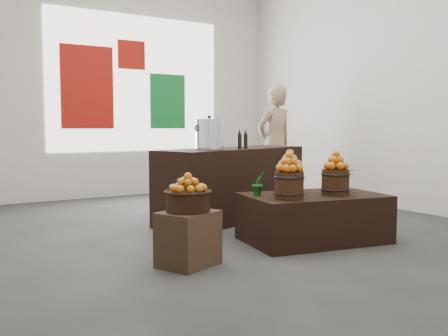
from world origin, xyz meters
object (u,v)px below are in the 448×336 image
wicker_basket (188,202)px  counter (233,184)px  crate (188,239)px  display_table (314,218)px  stock_pot_left (209,135)px  shopper (275,143)px

wicker_basket → counter: bearing=47.2°
crate → wicker_basket: size_ratio=1.25×
display_table → stock_pot_left: bearing=118.7°
display_table → shopper: bearing=70.7°
crate → counter: counter is taller
wicker_basket → display_table: (1.59, 0.14, -0.32)m
stock_pot_left → shopper: bearing=31.6°
counter → stock_pot_left: (-0.45, -0.15, 0.65)m
counter → shopper: size_ratio=1.21×
wicker_basket → shopper: size_ratio=0.20×
stock_pot_left → shopper: shopper is taller
wicker_basket → stock_pot_left: (1.13, 1.55, 0.55)m
crate → shopper: size_ratio=0.25×
crate → shopper: bearing=41.8°
display_table → counter: counter is taller
crate → shopper: 4.21m
wicker_basket → crate: bearing=0.0°
wicker_basket → shopper: shopper is taller
counter → stock_pot_left: 0.81m
crate → shopper: shopper is taller
crate → display_table: 1.60m
display_table → stock_pot_left: 1.73m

